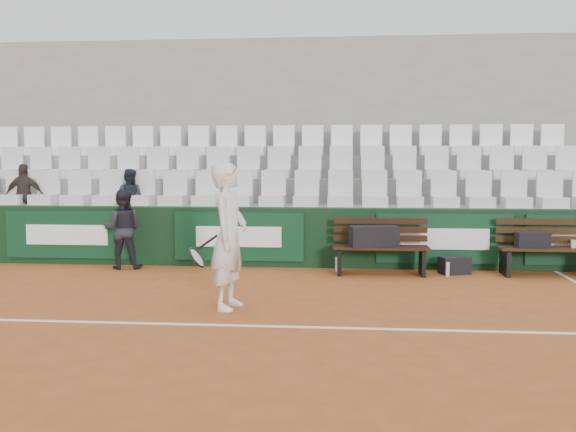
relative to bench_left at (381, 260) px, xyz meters
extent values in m
plane|color=#A65325|center=(-2.15, -3.34, -0.23)|extent=(80.00, 80.00, 0.00)
cube|color=white|center=(-2.15, -3.34, -0.22)|extent=(18.00, 0.06, 0.01)
cube|color=black|center=(-2.15, 0.66, 0.28)|extent=(18.00, 0.30, 1.00)
cube|color=#0C381E|center=(-5.35, 0.49, 0.30)|extent=(2.20, 0.04, 0.82)
cube|color=#0C381E|center=(-2.35, 0.49, 0.30)|extent=(2.20, 0.04, 0.82)
cube|color=#0C381E|center=(1.05, 0.49, 0.30)|extent=(2.20, 0.04, 0.82)
cube|color=gray|center=(-2.15, 1.29, 0.28)|extent=(18.00, 0.95, 1.00)
cube|color=gray|center=(-2.15, 2.24, 0.50)|extent=(18.00, 0.95, 1.45)
cube|color=#999996|center=(-2.15, 3.19, 0.72)|extent=(18.00, 0.95, 1.90)
cube|color=#959592|center=(-2.15, 3.81, 1.98)|extent=(18.00, 0.30, 4.40)
cube|color=silver|center=(-2.15, 1.11, 1.09)|extent=(11.90, 0.44, 0.63)
cube|color=silver|center=(-2.15, 2.06, 1.54)|extent=(11.90, 0.44, 0.63)
cube|color=white|center=(-2.15, 3.01, 1.99)|extent=(11.90, 0.44, 0.63)
cube|color=black|center=(0.00, 0.00, 0.00)|extent=(1.50, 0.56, 0.45)
cube|color=#331E0F|center=(2.59, 0.10, 0.00)|extent=(1.50, 0.56, 0.45)
cube|color=black|center=(-0.11, -0.01, 0.39)|extent=(0.80, 0.49, 0.32)
cube|color=black|center=(2.35, 0.10, 0.34)|extent=(0.51, 0.27, 0.23)
cube|color=black|center=(1.18, 0.15, -0.09)|extent=(0.51, 0.40, 0.27)
cylinder|color=silver|center=(-0.69, 0.20, -0.11)|extent=(0.07, 0.07, 0.24)
cylinder|color=#ADBFC5|center=(1.03, -0.07, -0.11)|extent=(0.06, 0.06, 0.22)
imported|color=white|center=(-1.96, -2.51, 0.67)|extent=(0.52, 0.71, 1.78)
torus|color=black|center=(-2.36, -2.51, 0.40)|extent=(0.19, 0.30, 0.26)
cylinder|color=black|center=(-2.23, -2.51, 0.58)|extent=(0.26, 0.03, 0.20)
imported|color=black|center=(-4.25, 0.18, 0.44)|extent=(0.71, 0.59, 1.33)
imported|color=#302C26|center=(-6.46, 1.16, 1.37)|extent=(0.74, 0.42, 1.19)
imported|color=#1C222B|center=(-4.47, 1.16, 1.32)|extent=(0.55, 0.44, 1.10)
camera|label=1|loc=(-0.54, -10.13, 1.58)|focal=40.00mm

